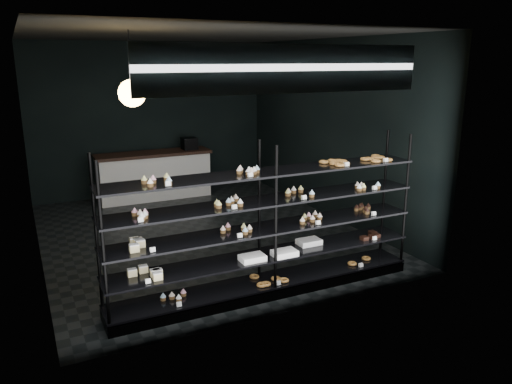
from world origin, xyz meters
TOP-DOWN VIEW (x-y plane):
  - room at (0.00, 0.00)m, footprint 5.01×6.01m
  - display_shelf at (-0.02, -2.45)m, footprint 4.00×0.50m
  - signage at (0.00, -2.93)m, footprint 3.30×0.05m
  - pendant_lamp at (-1.32, -1.44)m, footprint 0.33×0.33m
  - service_counter at (-0.11, 2.50)m, footprint 2.37×0.65m

SIDE VIEW (x-z plane):
  - service_counter at x=-0.11m, z-range -0.11..1.12m
  - display_shelf at x=-0.02m, z-range -0.33..1.58m
  - room at x=0.00m, z-range 0.00..3.20m
  - pendant_lamp at x=-1.32m, z-range 2.00..2.90m
  - signage at x=0.00m, z-range 2.50..3.00m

